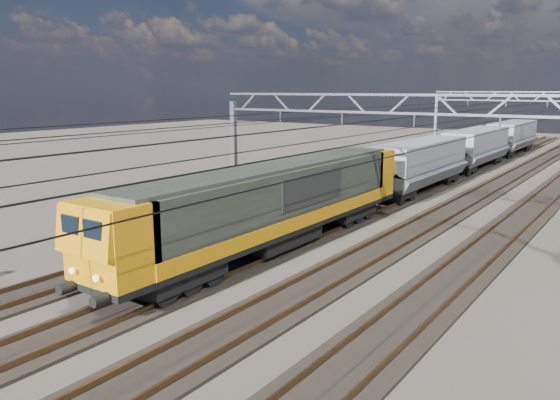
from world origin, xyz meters
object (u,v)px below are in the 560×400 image
Objects in this scene: catenary_gantry_mid at (375,157)px; catenary_gantry_far at (525,123)px; hopper_wagon_mid at (477,145)px; hopper_wagon_third at (512,135)px; hopper_wagon_lead at (420,162)px; locomotive at (277,201)px.

catenary_gantry_mid is 1.00× the size of catenary_gantry_far.
hopper_wagon_third is (0.00, 14.20, 0.00)m from hopper_wagon_mid.
hopper_wagon_lead and hopper_wagon_third have the same top height.
locomotive reaches higher than hopper_wagon_mid.
catenary_gantry_far is 42.09m from locomotive.
catenary_gantry_mid is 6.53m from locomotive.
hopper_wagon_mid is at bearing -101.19° from catenary_gantry_far.
catenary_gantry_far reaches higher than locomotive.
hopper_wagon_third is at bearing 90.00° from hopper_wagon_mid.
catenary_gantry_mid reaches higher than hopper_wagon_third.
hopper_wagon_third is at bearing 90.00° from hopper_wagon_lead.
catenary_gantry_mid is at bearing 71.59° from locomotive.
locomotive is at bearing -90.00° from hopper_wagon_third.
catenary_gantry_far is at bearing -63.92° from hopper_wagon_third.
catenary_gantry_mid is 26.02m from hopper_wagon_mid.
hopper_wagon_lead is (-2.00, -24.31, -1.67)m from catenary_gantry_far.
locomotive is 17.70m from hopper_wagon_lead.
catenary_gantry_mid is 36.00m from catenary_gantry_far.
catenary_gantry_mid and catenary_gantry_far have the same top height.
hopper_wagon_lead is at bearing 99.71° from catenary_gantry_mid.
locomotive reaches higher than hopper_wagon_lead.
catenary_gantry_far is 24.45m from hopper_wagon_lead.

